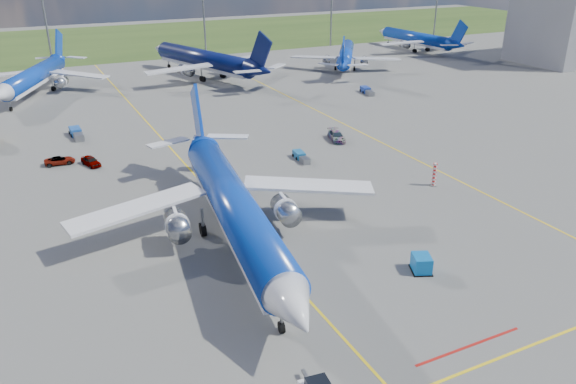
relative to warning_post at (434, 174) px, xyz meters
name	(u,v)px	position (x,y,z in m)	size (l,w,h in m)	color
ground	(273,261)	(-26.00, -8.00, -1.50)	(400.00, 400.00, 0.00)	#595956
grass_strip	(75,43)	(-26.00, 142.00, -1.50)	(400.00, 80.00, 0.01)	#2D4719
taxiway_lines	(190,167)	(-25.83, 19.70, -1.49)	(60.25, 160.00, 0.02)	yellow
floodlight_masts	(129,12)	(-16.00, 102.00, 11.06)	(202.20, 0.50, 22.70)	slate
warning_post	(434,174)	(0.00, 0.00, 0.00)	(0.50, 0.50, 3.00)	red
bg_jet_nnw	(37,94)	(-41.55, 74.48, -1.50)	(30.60, 40.17, 10.52)	#0B34A3
bg_jet_n	(205,78)	(-5.40, 74.53, -1.50)	(35.20, 46.20, 12.10)	#081144
bg_jet_ne	(345,68)	(29.64, 69.75, -1.50)	(28.56, 37.48, 9.82)	#0B34A3
bg_jet_ene	(415,51)	(62.00, 83.42, -1.50)	(29.41, 38.61, 10.11)	#0B34A3
main_airliner	(236,244)	(-27.94, -3.26, -1.50)	(34.58, 45.38, 11.89)	#0B34A3
uld_container	(421,263)	(-14.42, -15.74, -0.70)	(1.60, 1.99, 1.60)	#0C62AE
service_car_a	(91,161)	(-37.78, 26.44, -0.85)	(1.53, 3.81, 1.30)	#999999
service_car_b	(60,161)	(-41.60, 28.81, -0.94)	(1.86, 4.04, 1.12)	#999999
service_car_c	(336,136)	(-1.74, 21.06, -0.78)	(2.00, 4.93, 1.43)	#999999
baggage_tug_w	(301,157)	(-10.69, 15.75, -1.05)	(1.62, 4.43, 0.97)	#17598D
baggage_tug_c	(77,133)	(-37.90, 40.78, -0.92)	(1.72, 5.55, 1.23)	#1A4C9E
baggage_tug_e	(367,91)	(19.74, 45.00, -0.96)	(2.49, 5.33, 1.16)	navy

